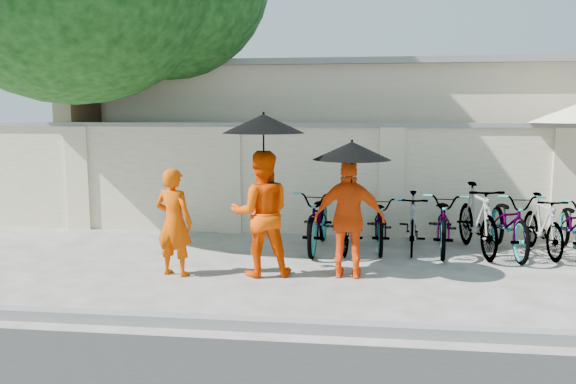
# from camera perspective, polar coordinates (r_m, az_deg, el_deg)

# --- Properties ---
(ground) EXTENTS (80.00, 80.00, 0.00)m
(ground) POSITION_cam_1_polar(r_m,az_deg,el_deg) (7.68, -3.61, -9.01)
(ground) COLOR #ABA8A3
(kerb) EXTENTS (40.00, 0.16, 0.12)m
(kerb) POSITION_cam_1_polar(r_m,az_deg,el_deg) (6.08, -6.60, -13.05)
(kerb) COLOR slate
(kerb) RESTS_ON ground
(compound_wall) EXTENTS (20.00, 0.30, 2.00)m
(compound_wall) POSITION_cam_1_polar(r_m,az_deg,el_deg) (10.50, 4.93, 1.13)
(compound_wall) COLOR #EFE6C3
(compound_wall) RESTS_ON ground
(building_behind) EXTENTS (14.00, 6.00, 3.20)m
(building_behind) POSITION_cam_1_polar(r_m,az_deg,el_deg) (14.25, 9.54, 5.24)
(building_behind) COLOR beige
(building_behind) RESTS_ON ground
(monk_left) EXTENTS (0.62, 0.48, 1.50)m
(monk_left) POSITION_cam_1_polar(r_m,az_deg,el_deg) (7.92, -11.51, -3.02)
(monk_left) COLOR #D84600
(monk_left) RESTS_ON ground
(monk_center) EXTENTS (0.97, 0.83, 1.74)m
(monk_center) POSITION_cam_1_polar(r_m,az_deg,el_deg) (7.76, -2.72, -2.20)
(monk_center) COLOR #F64600
(monk_center) RESTS_ON ground
(parasol_center) EXTENTS (1.12, 1.12, 1.25)m
(parasol_center) POSITION_cam_1_polar(r_m,az_deg,el_deg) (7.55, -2.51, 6.95)
(parasol_center) COLOR black
(parasol_center) RESTS_ON ground
(monk_right) EXTENTS (0.98, 0.44, 1.63)m
(monk_right) POSITION_cam_1_polar(r_m,az_deg,el_deg) (7.69, 6.26, -2.73)
(monk_right) COLOR #F9490B
(monk_right) RESTS_ON ground
(parasol_right) EXTENTS (1.05, 1.05, 0.95)m
(parasol_right) POSITION_cam_1_polar(r_m,az_deg,el_deg) (7.50, 6.51, 4.19)
(parasol_right) COLOR black
(parasol_right) RESTS_ON ground
(bike_0) EXTENTS (0.81, 1.99, 1.02)m
(bike_0) POSITION_cam_1_polar(r_m,az_deg,el_deg) (9.31, 3.17, -2.75)
(bike_0) COLOR slate
(bike_0) RESTS_ON ground
(bike_1) EXTENTS (0.66, 1.70, 1.00)m
(bike_1) POSITION_cam_1_polar(r_m,az_deg,el_deg) (9.28, 6.30, -2.91)
(bike_1) COLOR slate
(bike_1) RESTS_ON ground
(bike_2) EXTENTS (0.63, 1.78, 0.93)m
(bike_2) POSITION_cam_1_polar(r_m,az_deg,el_deg) (9.49, 9.40, -2.93)
(bike_2) COLOR slate
(bike_2) RESTS_ON ground
(bike_3) EXTENTS (0.61, 1.64, 0.96)m
(bike_3) POSITION_cam_1_polar(r_m,az_deg,el_deg) (9.42, 12.53, -2.99)
(bike_3) COLOR slate
(bike_3) RESTS_ON ground
(bike_4) EXTENTS (0.92, 1.99, 1.01)m
(bike_4) POSITION_cam_1_polar(r_m,az_deg,el_deg) (9.50, 15.58, -2.86)
(bike_4) COLOR slate
(bike_4) RESTS_ON ground
(bike_5) EXTENTS (0.73, 1.93, 1.13)m
(bike_5) POSITION_cam_1_polar(r_m,az_deg,el_deg) (9.53, 18.67, -2.59)
(bike_5) COLOR slate
(bike_5) RESTS_ON ground
(bike_6) EXTENTS (0.75, 1.98, 1.03)m
(bike_6) POSITION_cam_1_polar(r_m,az_deg,el_deg) (9.66, 21.61, -2.88)
(bike_6) COLOR slate
(bike_6) RESTS_ON ground
(bike_7) EXTENTS (0.56, 1.64, 0.97)m
(bike_7) POSITION_cam_1_polar(r_m,az_deg,el_deg) (9.83, 24.44, -3.05)
(bike_7) COLOR slate
(bike_7) RESTS_ON ground
(bike_8) EXTENTS (0.84, 1.87, 0.95)m
(bike_8) POSITION_cam_1_polar(r_m,az_deg,el_deg) (10.06, 27.10, -3.02)
(bike_8) COLOR slate
(bike_8) RESTS_ON ground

